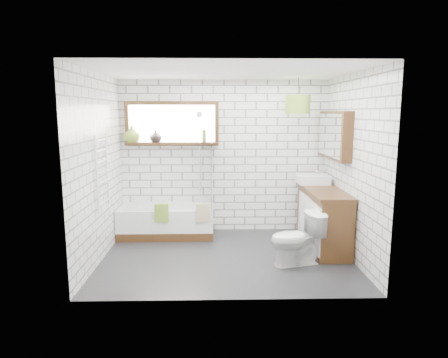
{
  "coord_description": "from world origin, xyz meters",
  "views": [
    {
      "loc": [
        -0.16,
        -5.3,
        1.98
      ],
      "look_at": [
        -0.03,
        0.25,
        1.05
      ],
      "focal_mm": 32.0,
      "sensor_mm": 36.0,
      "label": 1
    }
  ],
  "objects_px": {
    "bathtub": "(167,221)",
    "pendant": "(298,104)",
    "basin": "(313,179)",
    "toilet": "(296,239)",
    "vanity": "(323,217)"
  },
  "relations": [
    {
      "from": "bathtub",
      "to": "pendant",
      "type": "bearing_deg",
      "value": -5.5
    },
    {
      "from": "basin",
      "to": "toilet",
      "type": "xyz_separation_m",
      "value": [
        -0.49,
        -1.19,
        -0.59
      ]
    },
    {
      "from": "bathtub",
      "to": "toilet",
      "type": "distance_m",
      "value": 2.25
    },
    {
      "from": "basin",
      "to": "pendant",
      "type": "height_order",
      "value": "pendant"
    },
    {
      "from": "basin",
      "to": "toilet",
      "type": "bearing_deg",
      "value": -112.12
    },
    {
      "from": "basin",
      "to": "pendant",
      "type": "relative_size",
      "value": 1.26
    },
    {
      "from": "basin",
      "to": "pendant",
      "type": "xyz_separation_m",
      "value": [
        -0.3,
        -0.12,
        1.16
      ]
    },
    {
      "from": "vanity",
      "to": "basin",
      "type": "distance_m",
      "value": 0.68
    },
    {
      "from": "bathtub",
      "to": "toilet",
      "type": "bearing_deg",
      "value": -34.6
    },
    {
      "from": "bathtub",
      "to": "vanity",
      "type": "distance_m",
      "value": 2.46
    },
    {
      "from": "vanity",
      "to": "toilet",
      "type": "distance_m",
      "value": 0.92
    },
    {
      "from": "vanity",
      "to": "pendant",
      "type": "relative_size",
      "value": 4.09
    },
    {
      "from": "vanity",
      "to": "pendant",
      "type": "height_order",
      "value": "pendant"
    },
    {
      "from": "bathtub",
      "to": "pendant",
      "type": "relative_size",
      "value": 4.04
    },
    {
      "from": "vanity",
      "to": "pendant",
      "type": "bearing_deg",
      "value": 136.61
    }
  ]
}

